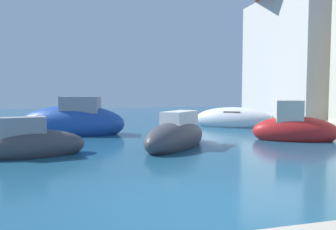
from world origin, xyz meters
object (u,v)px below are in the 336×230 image
Objects in this scene: moored_boat_4 at (176,136)px; moored_boat_7 at (233,120)px; moored_boat_8 at (294,129)px; moored_boat_3 at (74,122)px; moored_boat_5 at (32,144)px; waterfront_building_annex at (311,48)px.

moored_boat_4 reaches higher than moored_boat_7.
moored_boat_8 is (-0.03, -5.75, 0.05)m from moored_boat_7.
moored_boat_5 is (-1.08, -5.19, -0.22)m from moored_boat_3.
moored_boat_4 is at bearing -149.25° from moored_boat_8.
moored_boat_3 is 1.33× the size of moored_boat_4.
moored_boat_5 is at bearing -154.33° from waterfront_building_annex.
waterfront_building_annex is (6.36, 1.31, 4.65)m from moored_boat_7.
moored_boat_8 reaches higher than moored_boat_4.
moored_boat_7 is 7.99m from waterfront_building_annex.
moored_boat_8 is (10.18, 0.90, 0.10)m from moored_boat_5.
moored_boat_8 reaches higher than moored_boat_5.
moored_boat_8 is at bearing 125.91° from moored_boat_7.
waterfront_building_annex is (11.70, 7.49, 4.66)m from moored_boat_4.
moored_boat_7 is 1.26× the size of moored_boat_8.
moored_boat_3 is 5.30m from moored_boat_5.
moored_boat_5 reaches higher than moored_boat_7.
moored_boat_8 is at bearing -132.14° from waterfront_building_annex.
moored_boat_3 is 10.06m from moored_boat_8.
moored_boat_8 is 0.42× the size of waterfront_building_annex.
moored_boat_7 is 5.75m from moored_boat_8.
moored_boat_4 is 1.17× the size of moored_boat_5.
moored_boat_3 reaches higher than moored_boat_4.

